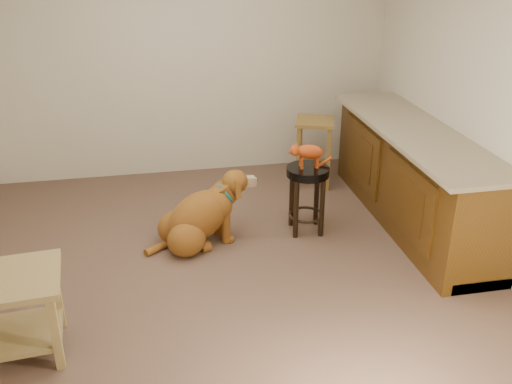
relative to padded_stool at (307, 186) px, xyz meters
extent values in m
cube|color=brown|center=(-0.91, -0.31, -0.45)|extent=(4.50, 4.00, 0.01)
cube|color=beige|center=(-0.91, 1.69, 0.85)|extent=(4.50, 0.04, 2.60)
cube|color=beige|center=(-0.91, -2.31, 0.85)|extent=(4.50, 0.04, 2.60)
cube|color=beige|center=(1.34, -0.31, 0.85)|extent=(0.04, 4.00, 2.60)
cube|color=#4C2E0D|center=(1.04, -0.01, 0.00)|extent=(0.60, 2.50, 0.90)
cube|color=gray|center=(1.01, -0.01, 0.47)|extent=(0.70, 2.56, 0.04)
cube|color=black|center=(1.08, -0.01, -0.40)|extent=(0.52, 2.50, 0.10)
cube|color=#4C2E0D|center=(0.73, -0.56, 0.05)|extent=(0.02, 0.90, 0.62)
cube|color=#4C2E0D|center=(0.73, 0.54, 0.05)|extent=(0.02, 0.90, 0.62)
cube|color=#3E250A|center=(0.71, -0.56, 0.05)|extent=(0.02, 0.60, 0.40)
cube|color=#3E250A|center=(0.71, 0.54, 0.05)|extent=(0.02, 0.60, 0.40)
cylinder|color=black|center=(0.13, 0.11, -0.17)|extent=(0.05, 0.05, 0.56)
cylinder|color=black|center=(-0.11, 0.13, -0.17)|extent=(0.05, 0.05, 0.56)
cylinder|color=black|center=(0.11, -0.13, -0.17)|extent=(0.05, 0.05, 0.56)
cylinder|color=black|center=(-0.13, -0.11, -0.17)|extent=(0.05, 0.05, 0.56)
torus|color=black|center=(0.00, 0.00, -0.29)|extent=(0.36, 0.36, 0.03)
cylinder|color=black|center=(0.00, 0.00, 0.15)|extent=(0.39, 0.39, 0.08)
cube|color=brown|center=(0.57, 1.14, -0.10)|extent=(0.06, 0.06, 0.70)
cube|color=brown|center=(0.27, 1.24, -0.10)|extent=(0.06, 0.06, 0.70)
cube|color=brown|center=(0.47, 0.83, -0.10)|extent=(0.06, 0.06, 0.70)
cube|color=brown|center=(0.16, 0.93, -0.10)|extent=(0.06, 0.06, 0.70)
cube|color=brown|center=(0.37, 1.03, 0.27)|extent=(0.51, 0.51, 0.04)
cube|color=olive|center=(-2.10, -1.05, -0.18)|extent=(0.06, 0.06, 0.55)
cube|color=olive|center=(-2.06, -1.49, -0.18)|extent=(0.06, 0.06, 0.55)
cube|color=olive|center=(-2.30, -1.29, 0.12)|extent=(0.62, 0.62, 0.04)
cube|color=olive|center=(-2.30, -1.29, -0.30)|extent=(0.53, 0.53, 0.03)
ellipsoid|color=brown|center=(-1.21, 0.01, -0.31)|extent=(0.41, 0.37, 0.31)
ellipsoid|color=brown|center=(-1.14, -0.23, -0.31)|extent=(0.41, 0.37, 0.31)
cylinder|color=brown|center=(-1.05, 0.08, -0.41)|extent=(0.10, 0.12, 0.10)
cylinder|color=brown|center=(-0.97, -0.20, -0.41)|extent=(0.10, 0.12, 0.10)
ellipsoid|color=brown|center=(-1.01, -0.06, -0.18)|extent=(0.79, 0.55, 0.64)
ellipsoid|color=brown|center=(-0.83, -0.01, -0.10)|extent=(0.33, 0.35, 0.32)
cylinder|color=brown|center=(-0.82, 0.08, -0.27)|extent=(0.10, 0.10, 0.37)
cylinder|color=brown|center=(-0.77, -0.08, -0.27)|extent=(0.10, 0.10, 0.37)
sphere|color=brown|center=(-0.79, 0.09, -0.43)|extent=(0.10, 0.10, 0.10)
sphere|color=brown|center=(-0.74, -0.08, -0.43)|extent=(0.10, 0.10, 0.10)
cylinder|color=brown|center=(-0.76, 0.01, 0.00)|extent=(0.27, 0.22, 0.24)
ellipsoid|color=brown|center=(-0.66, 0.04, 0.08)|extent=(0.29, 0.27, 0.23)
cube|color=#9D8361|center=(-0.54, 0.07, 0.06)|extent=(0.17, 0.12, 0.10)
sphere|color=black|center=(-0.47, 0.09, 0.07)|extent=(0.05, 0.05, 0.05)
cube|color=brown|center=(-0.71, 0.13, 0.06)|extent=(0.06, 0.07, 0.17)
cube|color=brown|center=(-0.65, -0.07, 0.06)|extent=(0.06, 0.07, 0.17)
torus|color=#0D5E6C|center=(-0.76, 0.01, -0.01)|extent=(0.18, 0.24, 0.20)
cylinder|color=#D8BF4C|center=(-0.71, 0.02, -0.08)|extent=(0.02, 0.04, 0.04)
cylinder|color=brown|center=(-1.37, -0.11, -0.42)|extent=(0.28, 0.23, 0.07)
ellipsoid|color=#A73810|center=(0.01, 0.00, 0.34)|extent=(0.27, 0.14, 0.16)
cylinder|color=#A73810|center=(-0.06, 0.04, 0.24)|extent=(0.03, 0.03, 0.10)
sphere|color=#A73810|center=(-0.06, 0.04, 0.20)|extent=(0.03, 0.03, 0.03)
cylinder|color=#A73810|center=(-0.07, -0.03, 0.24)|extent=(0.03, 0.03, 0.10)
sphere|color=#A73810|center=(-0.07, -0.03, 0.20)|extent=(0.03, 0.03, 0.03)
cylinder|color=#A73810|center=(0.08, 0.03, 0.24)|extent=(0.03, 0.03, 0.10)
sphere|color=#A73810|center=(0.08, 0.03, 0.20)|extent=(0.03, 0.03, 0.03)
cylinder|color=#A73810|center=(0.07, -0.04, 0.24)|extent=(0.03, 0.03, 0.10)
sphere|color=#A73810|center=(0.07, -0.04, 0.20)|extent=(0.03, 0.03, 0.03)
sphere|color=#A73810|center=(-0.12, 0.01, 0.35)|extent=(0.09, 0.09, 0.09)
sphere|color=#A73810|center=(-0.16, 0.01, 0.34)|extent=(0.04, 0.04, 0.04)
sphere|color=brown|center=(-0.18, 0.01, 0.34)|extent=(0.01, 0.01, 0.01)
cone|color=#A73810|center=(-0.11, 0.04, 0.40)|extent=(0.04, 0.04, 0.05)
cone|color=#C66B60|center=(-0.11, 0.04, 0.40)|extent=(0.02, 0.02, 0.03)
cone|color=#A73810|center=(-0.11, -0.02, 0.40)|extent=(0.04, 0.04, 0.05)
cone|color=#C66B60|center=(-0.12, -0.02, 0.40)|extent=(0.02, 0.02, 0.03)
cylinder|color=#A73810|center=(0.15, 0.02, 0.21)|extent=(0.19, 0.09, 0.09)
camera|label=1|loc=(-1.37, -4.57, 2.13)|focal=40.00mm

